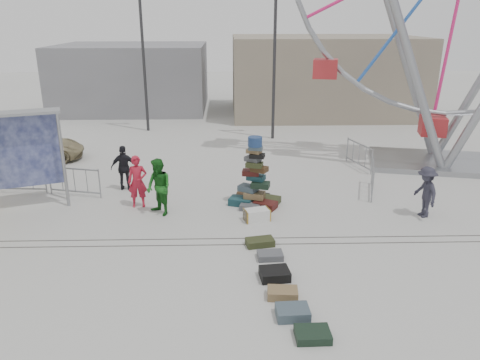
{
  "coord_description": "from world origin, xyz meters",
  "views": [
    {
      "loc": [
        0.59,
        -11.51,
        6.25
      ],
      "look_at": [
        0.97,
        2.79,
        1.21
      ],
      "focal_mm": 35.0,
      "sensor_mm": 36.0,
      "label": 1
    }
  ],
  "objects_px": {
    "lamp_post_right": "(276,53)",
    "steamer_trunk": "(257,215)",
    "lamp_post_left": "(145,50)",
    "pedestrian_green": "(159,187)",
    "suitcase_tower": "(255,186)",
    "barricade_dummy_c": "(74,182)",
    "pedestrian_red": "(138,182)",
    "barricade_wheel_back": "(359,155)",
    "pedestrian_black": "(124,168)",
    "pedestrian_grey": "(425,192)",
    "parked_suv": "(35,148)",
    "barricade_wheel_front": "(373,179)",
    "barricade_dummy_b": "(19,179)"
  },
  "relations": [
    {
      "from": "lamp_post_right",
      "to": "steamer_trunk",
      "type": "bearing_deg",
      "value": -98.48
    },
    {
      "from": "lamp_post_right",
      "to": "parked_suv",
      "type": "xyz_separation_m",
      "value": [
        -11.23,
        -3.85,
        -3.9
      ]
    },
    {
      "from": "barricade_wheel_front",
      "to": "pedestrian_black",
      "type": "bearing_deg",
      "value": 102.66
    },
    {
      "from": "lamp_post_left",
      "to": "lamp_post_right",
      "type": "bearing_deg",
      "value": -15.95
    },
    {
      "from": "barricade_wheel_back",
      "to": "parked_suv",
      "type": "xyz_separation_m",
      "value": [
        -14.39,
        1.39,
        0.03
      ]
    },
    {
      "from": "barricade_dummy_c",
      "to": "pedestrian_black",
      "type": "height_order",
      "value": "pedestrian_black"
    },
    {
      "from": "lamp_post_right",
      "to": "pedestrian_red",
      "type": "height_order",
      "value": "lamp_post_right"
    },
    {
      "from": "barricade_dummy_b",
      "to": "pedestrian_green",
      "type": "height_order",
      "value": "pedestrian_green"
    },
    {
      "from": "pedestrian_black",
      "to": "steamer_trunk",
      "type": "bearing_deg",
      "value": 144.35
    },
    {
      "from": "lamp_post_right",
      "to": "suitcase_tower",
      "type": "height_order",
      "value": "lamp_post_right"
    },
    {
      "from": "barricade_dummy_b",
      "to": "barricade_wheel_front",
      "type": "height_order",
      "value": "same"
    },
    {
      "from": "lamp_post_right",
      "to": "barricade_dummy_c",
      "type": "xyz_separation_m",
      "value": [
        -8.1,
        -8.36,
        -3.93
      ]
    },
    {
      "from": "steamer_trunk",
      "to": "pedestrian_black",
      "type": "height_order",
      "value": "pedestrian_black"
    },
    {
      "from": "barricade_dummy_c",
      "to": "lamp_post_left",
      "type": "bearing_deg",
      "value": 97.83
    },
    {
      "from": "lamp_post_right",
      "to": "suitcase_tower",
      "type": "distance_m",
      "value": 10.21
    },
    {
      "from": "pedestrian_red",
      "to": "pedestrian_green",
      "type": "bearing_deg",
      "value": -46.18
    },
    {
      "from": "pedestrian_red",
      "to": "pedestrian_grey",
      "type": "distance_m",
      "value": 9.55
    },
    {
      "from": "barricade_dummy_c",
      "to": "barricade_wheel_back",
      "type": "height_order",
      "value": "same"
    },
    {
      "from": "steamer_trunk",
      "to": "pedestrian_black",
      "type": "relative_size",
      "value": 0.47
    },
    {
      "from": "barricade_dummy_c",
      "to": "pedestrian_red",
      "type": "bearing_deg",
      "value": -9.01
    },
    {
      "from": "suitcase_tower",
      "to": "barricade_dummy_c",
      "type": "height_order",
      "value": "suitcase_tower"
    },
    {
      "from": "lamp_post_left",
      "to": "barricade_dummy_b",
      "type": "bearing_deg",
      "value": -107.96
    },
    {
      "from": "barricade_dummy_b",
      "to": "parked_suv",
      "type": "xyz_separation_m",
      "value": [
        -0.99,
        4.17,
        0.03
      ]
    },
    {
      "from": "lamp_post_right",
      "to": "barricade_dummy_c",
      "type": "height_order",
      "value": "lamp_post_right"
    },
    {
      "from": "lamp_post_right",
      "to": "pedestrian_red",
      "type": "xyz_separation_m",
      "value": [
        -5.6,
        -9.42,
        -3.58
      ]
    },
    {
      "from": "barricade_wheel_back",
      "to": "barricade_wheel_front",
      "type": "bearing_deg",
      "value": -22.07
    },
    {
      "from": "barricade_dummy_c",
      "to": "barricade_wheel_back",
      "type": "relative_size",
      "value": 1.0
    },
    {
      "from": "suitcase_tower",
      "to": "pedestrian_green",
      "type": "relative_size",
      "value": 1.28
    },
    {
      "from": "suitcase_tower",
      "to": "parked_suv",
      "type": "relative_size",
      "value": 0.58
    },
    {
      "from": "pedestrian_black",
      "to": "barricade_dummy_b",
      "type": "bearing_deg",
      "value": 0.89
    },
    {
      "from": "pedestrian_red",
      "to": "lamp_post_left",
      "type": "bearing_deg",
      "value": 91.02
    },
    {
      "from": "barricade_dummy_c",
      "to": "pedestrian_red",
      "type": "xyz_separation_m",
      "value": [
        2.5,
        -1.06,
        0.36
      ]
    },
    {
      "from": "barricade_wheel_back",
      "to": "pedestrian_grey",
      "type": "height_order",
      "value": "pedestrian_grey"
    },
    {
      "from": "pedestrian_red",
      "to": "pedestrian_black",
      "type": "bearing_deg",
      "value": 109.19
    },
    {
      "from": "lamp_post_left",
      "to": "steamer_trunk",
      "type": "distance_m",
      "value": 14.45
    },
    {
      "from": "suitcase_tower",
      "to": "pedestrian_red",
      "type": "distance_m",
      "value": 4.02
    },
    {
      "from": "lamp_post_right",
      "to": "barricade_wheel_front",
      "type": "xyz_separation_m",
      "value": [
        2.84,
        -8.33,
        -3.93
      ]
    },
    {
      "from": "barricade_dummy_c",
      "to": "pedestrian_grey",
      "type": "xyz_separation_m",
      "value": [
        11.99,
        -2.16,
        0.3
      ]
    },
    {
      "from": "barricade_dummy_b",
      "to": "barricade_wheel_front",
      "type": "relative_size",
      "value": 1.0
    },
    {
      "from": "barricade_dummy_c",
      "to": "pedestrian_grey",
      "type": "height_order",
      "value": "pedestrian_grey"
    },
    {
      "from": "pedestrian_black",
      "to": "pedestrian_grey",
      "type": "height_order",
      "value": "pedestrian_black"
    },
    {
      "from": "lamp_post_right",
      "to": "parked_suv",
      "type": "bearing_deg",
      "value": -161.08
    },
    {
      "from": "barricade_dummy_b",
      "to": "barricade_dummy_c",
      "type": "xyz_separation_m",
      "value": [
        2.15,
        -0.34,
        0.0
      ]
    },
    {
      "from": "pedestrian_grey",
      "to": "barricade_dummy_c",
      "type": "bearing_deg",
      "value": -108.99
    },
    {
      "from": "pedestrian_black",
      "to": "parked_suv",
      "type": "height_order",
      "value": "pedestrian_black"
    },
    {
      "from": "barricade_wheel_front",
      "to": "barricade_wheel_back",
      "type": "relative_size",
      "value": 1.0
    },
    {
      "from": "lamp_post_left",
      "to": "pedestrian_green",
      "type": "height_order",
      "value": "lamp_post_left"
    },
    {
      "from": "pedestrian_black",
      "to": "suitcase_tower",
      "type": "bearing_deg",
      "value": 157.4
    },
    {
      "from": "pedestrian_grey",
      "to": "lamp_post_left",
      "type": "bearing_deg",
      "value": -147.77
    },
    {
      "from": "barricade_wheel_back",
      "to": "pedestrian_grey",
      "type": "xyz_separation_m",
      "value": [
        0.73,
        -5.27,
        0.3
      ]
    }
  ]
}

